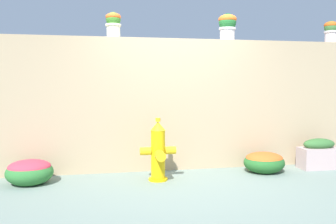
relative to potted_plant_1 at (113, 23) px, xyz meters
The scene contains 9 objects.
ground_plane 2.67m from the potted_plant_1, 46.85° to the right, with size 24.00×24.00×0.00m, color gray.
stone_wall 1.57m from the potted_plant_1, ahead, with size 6.51×0.37×2.07m, color tan.
potted_plant_1 is the anchor object (origin of this frame).
potted_plant_2 1.85m from the potted_plant_1, ahead, with size 0.30×0.30×0.44m.
potted_plant_3 3.73m from the potted_plant_1, ahead, with size 0.24×0.24×0.38m.
fire_hydrant 2.11m from the potted_plant_1, 51.41° to the right, with size 0.51×0.41×0.89m.
flower_bush_left 3.17m from the potted_plant_1, 13.98° to the right, with size 0.64×0.57×0.33m.
flower_bush_right 2.49m from the potted_plant_1, 154.28° to the right, with size 0.63×0.57×0.35m.
planter_box 3.89m from the potted_plant_1, ahead, with size 0.63×0.31×0.49m.
Camera 1 is at (-1.15, -4.63, 1.37)m, focal length 38.01 mm.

